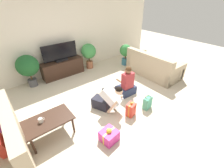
# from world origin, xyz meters

# --- Properties ---
(ground_plane) EXTENTS (16.00, 16.00, 0.00)m
(ground_plane) POSITION_xyz_m (0.00, 0.00, 0.00)
(ground_plane) COLOR beige
(wall_back) EXTENTS (8.40, 0.06, 2.60)m
(wall_back) POSITION_xyz_m (0.00, 2.63, 1.30)
(wall_back) COLOR silver
(wall_back) RESTS_ON ground_plane
(sofa_right) EXTENTS (0.95, 1.86, 0.86)m
(sofa_right) POSITION_xyz_m (2.37, 0.37, 0.30)
(sofa_right) COLOR tan
(sofa_right) RESTS_ON ground_plane
(coffee_table) EXTENTS (0.91, 0.57, 0.44)m
(coffee_table) POSITION_xyz_m (-1.48, -0.03, 0.39)
(coffee_table) COLOR #382319
(coffee_table) RESTS_ON ground_plane
(tv_console) EXTENTS (1.43, 0.41, 0.57)m
(tv_console) POSITION_xyz_m (-0.16, 2.35, 0.28)
(tv_console) COLOR #382319
(tv_console) RESTS_ON ground_plane
(tv) EXTENTS (1.18, 0.20, 0.59)m
(tv) POSITION_xyz_m (-0.16, 2.35, 0.83)
(tv) COLOR black
(tv) RESTS_ON tv_console
(potted_plant_back_left) EXTENTS (0.65, 0.65, 1.03)m
(potted_plant_back_left) POSITION_xyz_m (-1.23, 2.30, 0.67)
(potted_plant_back_left) COLOR #4C4C51
(potted_plant_back_left) RESTS_ON ground_plane
(potted_plant_back_right) EXTENTS (0.56, 0.56, 0.96)m
(potted_plant_back_right) POSITION_xyz_m (0.91, 2.30, 0.63)
(potted_plant_back_right) COLOR #A36042
(potted_plant_back_right) RESTS_ON ground_plane
(potted_plant_corner_right) EXTENTS (0.47, 0.47, 0.84)m
(potted_plant_corner_right) POSITION_xyz_m (2.23, 1.65, 0.52)
(potted_plant_corner_right) COLOR #336B84
(potted_plant_corner_right) RESTS_ON ground_plane
(person_kneeling) EXTENTS (0.59, 0.83, 0.78)m
(person_kneeling) POSITION_xyz_m (-0.07, -0.13, 0.33)
(person_kneeling) COLOR #23232D
(person_kneeling) RESTS_ON ground_plane
(person_sitting) EXTENTS (0.54, 0.49, 0.90)m
(person_sitting) POSITION_xyz_m (0.78, 0.08, 0.32)
(person_sitting) COLOR #283351
(person_sitting) RESTS_ON ground_plane
(dog) EXTENTS (0.49, 0.23, 0.30)m
(dog) POSITION_xyz_m (0.32, 0.32, 0.20)
(dog) COLOR black
(dog) RESTS_ON ground_plane
(gift_box_a) EXTENTS (0.36, 0.35, 0.32)m
(gift_box_a) POSITION_xyz_m (-0.62, -0.89, 0.13)
(gift_box_a) COLOR #CC3389
(gift_box_a) RESTS_ON ground_plane
(gift_box_b) EXTENTS (0.25, 0.22, 0.40)m
(gift_box_b) POSITION_xyz_m (0.24, -0.65, 0.17)
(gift_box_b) COLOR red
(gift_box_b) RESTS_ON ground_plane
(gift_bag_a) EXTENTS (0.26, 0.18, 0.35)m
(gift_bag_a) POSITION_xyz_m (0.75, -0.73, 0.17)
(gift_bag_a) COLOR #4CA384
(gift_bag_a) RESTS_ON ground_plane
(mug) EXTENTS (0.12, 0.08, 0.09)m
(mug) POSITION_xyz_m (-1.60, -0.01, 0.49)
(mug) COLOR silver
(mug) RESTS_ON coffee_table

